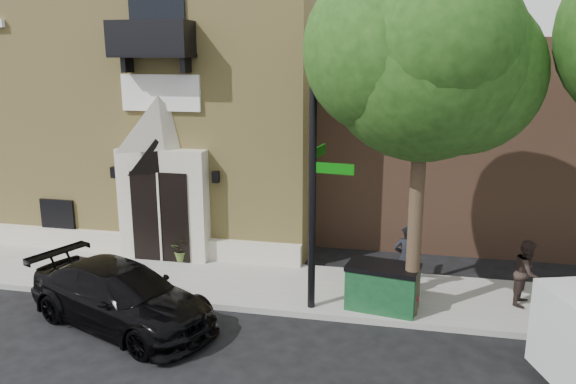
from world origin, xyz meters
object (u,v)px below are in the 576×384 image
Objects in this scene: street_sign at (314,171)px; pedestrian_far at (527,273)px; fire_hydrant at (408,298)px; black_sedan at (121,296)px; dumpster at (383,286)px; pedestrian_near at (406,259)px.

pedestrian_far is at bearing 21.92° from street_sign.
pedestrian_far is (4.91, 1.21, -2.48)m from street_sign.
street_sign is 8.00× the size of fire_hydrant.
street_sign reaches higher than pedestrian_far.
pedestrian_far reaches higher than fire_hydrant.
black_sedan is 2.70× the size of dumpster.
black_sedan is 6.83m from pedestrian_near.
pedestrian_near is at bearing 73.86° from dumpster.
dumpster is 1.24m from pedestrian_near.
pedestrian_far is at bearing 174.24° from pedestrian_near.
pedestrian_near reaches higher than black_sedan.
pedestrian_near is at bearing 40.12° from street_sign.
street_sign is 3.73× the size of pedestrian_near.
street_sign is at bearing 28.79° from pedestrian_near.
black_sedan is 3.03× the size of pedestrian_far.
street_sign is 3.47m from pedestrian_near.
street_sign reaches higher than fire_hydrant.
fire_hydrant is at bearing 9.06° from street_sign.
fire_hydrant is (2.20, 0.04, -2.87)m from street_sign.
street_sign is 4.12× the size of pedestrian_far.
pedestrian_near reaches higher than fire_hydrant.
pedestrian_far reaches higher than dumpster.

